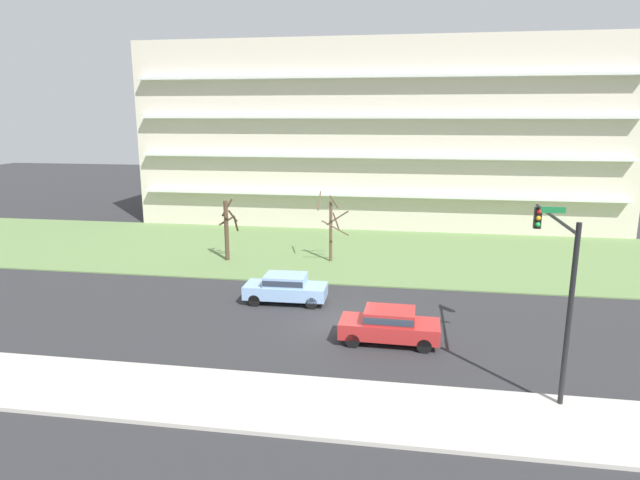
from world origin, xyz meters
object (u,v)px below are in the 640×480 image
object	(u,v)px
tree_left	(331,227)
sedan_blue_center_left	(286,287)
tree_far_left	(228,228)
sedan_red_near_left	(389,324)
traffic_signal_mast	(557,266)

from	to	relation	value
tree_left	sedan_blue_center_left	bearing A→B (deg)	-98.19
tree_far_left	sedan_blue_center_left	bearing A→B (deg)	-53.28
sedan_red_near_left	sedan_blue_center_left	size ratio (longest dim) A/B	1.00
tree_far_left	sedan_blue_center_left	size ratio (longest dim) A/B	0.98
sedan_red_near_left	tree_far_left	bearing A→B (deg)	134.58
sedan_red_near_left	sedan_blue_center_left	xyz separation A→B (m)	(-5.74, 4.50, 0.00)
tree_far_left	sedan_blue_center_left	xyz separation A→B (m)	(5.86, -7.85, -1.45)
tree_far_left	sedan_red_near_left	size ratio (longest dim) A/B	0.98
sedan_red_near_left	sedan_blue_center_left	bearing A→B (deg)	143.28
tree_far_left	tree_left	bearing A→B (deg)	6.57
tree_left	tree_far_left	bearing A→B (deg)	-173.43
tree_left	traffic_signal_mast	bearing A→B (deg)	-56.09
sedan_red_near_left	traffic_signal_mast	xyz separation A→B (m)	(6.09, -2.56, 3.65)
tree_far_left	traffic_signal_mast	world-z (taller)	traffic_signal_mast
sedan_blue_center_left	traffic_signal_mast	distance (m)	14.25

